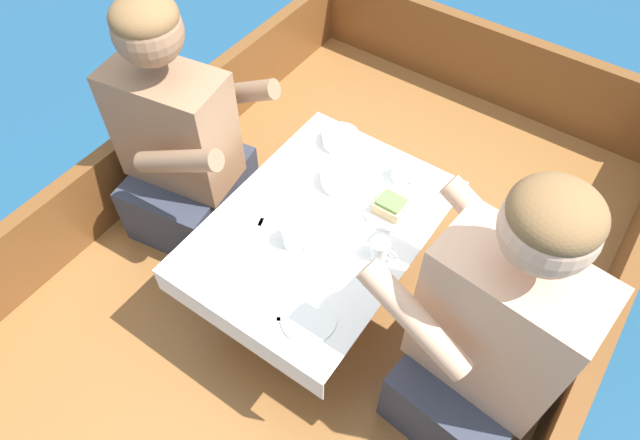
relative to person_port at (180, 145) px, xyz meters
name	(u,v)px	position (x,y,z in m)	size (l,w,h in m)	color
ground_plane	(316,327)	(0.61, -0.03, -0.65)	(60.00, 60.00, 0.00)	navy
boat_deck	(315,311)	(0.61, -0.03, -0.52)	(1.84, 2.85, 0.26)	brown
gunwale_port	(135,164)	(-0.28, -0.03, -0.23)	(0.06, 2.85, 0.32)	brown
gunwale_starboard	(562,416)	(1.50, -0.03, -0.23)	(0.06, 2.85, 0.32)	brown
bow_coaming	(487,62)	(0.61, 1.36, -0.21)	(1.72, 0.06, 0.37)	brown
cockpit_table	(320,231)	(0.61, 0.00, -0.04)	(0.62, 0.87, 0.39)	#B2B2B7
person_port	(180,145)	(0.00, 0.00, 0.00)	(0.57, 0.51, 0.97)	#333847
person_starboard	(489,339)	(1.22, -0.08, 0.02)	(0.55, 0.49, 1.02)	#333847
plate_sandwich	(390,211)	(0.77, 0.17, 0.00)	(0.17, 0.17, 0.01)	white
plate_bread	(309,318)	(0.78, -0.30, 0.00)	(0.16, 0.16, 0.01)	white
sandwich	(391,205)	(0.77, 0.17, 0.03)	(0.10, 0.09, 0.05)	#E0BC7F
bowl_port_near	(341,178)	(0.57, 0.18, 0.02)	(0.14, 0.14, 0.04)	white
bowl_starboard_near	(341,138)	(0.46, 0.34, 0.02)	(0.13, 0.13, 0.04)	white
coffee_cup_port	(295,235)	(0.59, -0.11, 0.03)	(0.11, 0.08, 0.07)	white
coffee_cup_starboard	(402,173)	(0.73, 0.32, 0.02)	(0.09, 0.07, 0.05)	white
coffee_cup_center	(380,249)	(0.83, 0.00, 0.03)	(0.09, 0.06, 0.06)	white
utensil_fork_port	(255,234)	(0.47, -0.15, 0.00)	(0.07, 0.17, 0.00)	silver
utensil_fork_starboard	(265,319)	(0.68, -0.37, 0.00)	(0.15, 0.11, 0.00)	silver
utensil_knife_starboard	(336,234)	(0.68, -0.01, 0.00)	(0.17, 0.02, 0.00)	silver
utensil_spoon_center	(268,187)	(0.38, 0.02, 0.00)	(0.06, 0.17, 0.01)	silver
utensil_spoon_port	(233,253)	(0.46, -0.25, 0.00)	(0.13, 0.13, 0.01)	silver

